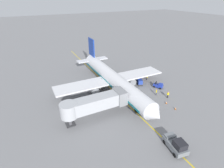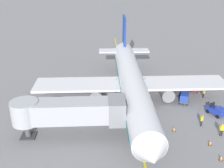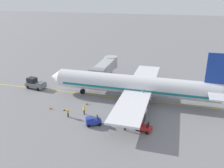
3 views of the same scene
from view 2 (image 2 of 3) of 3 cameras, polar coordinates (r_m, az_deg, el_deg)
ground_plane at (r=43.07m, az=3.72°, el=-3.40°), size 400.00×400.00×0.00m
gate_lead_in_line at (r=43.07m, az=3.72°, el=-3.40°), size 0.24×80.00×0.01m
parked_airliner at (r=41.53m, az=4.18°, el=0.37°), size 30.04×37.22×10.63m
jet_bridge at (r=33.22m, az=-9.05°, el=-5.73°), size 13.70×3.50×4.98m
baggage_tug_lead at (r=47.95m, az=16.96°, el=-0.57°), size 1.92×2.75×1.62m
baggage_tug_trailing at (r=41.34m, az=21.10°, el=-5.23°), size 2.25×2.77×1.62m
baggage_cart_front at (r=43.26m, az=15.04°, el=-2.70°), size 2.01×2.95×1.58m
baggage_cart_second_in_train at (r=45.87m, az=14.06°, el=-1.03°), size 2.01×2.95×1.58m
ground_crew_wing_walker at (r=45.71m, az=18.80°, el=-1.71°), size 0.28×0.73×1.69m
ground_crew_loader at (r=36.68m, az=22.16°, el=-8.84°), size 0.73×0.26×1.69m
ground_crew_marshaller at (r=37.86m, az=18.44°, el=-7.18°), size 0.55×0.59×1.69m
safety_cone_nose_left at (r=32.92m, az=22.01°, el=-14.29°), size 0.36×0.36×0.59m
safety_cone_nose_right at (r=34.85m, az=20.00°, el=-11.62°), size 0.36×0.36×0.59m
safety_cone_wing_tip at (r=36.13m, az=12.95°, el=-9.31°), size 0.36×0.36×0.59m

